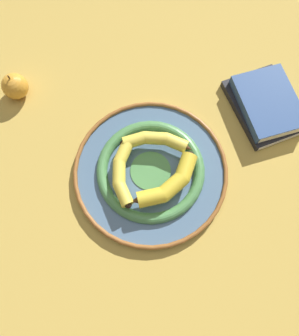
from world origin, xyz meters
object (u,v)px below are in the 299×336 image
object	(u,v)px
book_stack	(266,105)
apple	(15,86)
banana_a	(169,185)
banana_b	(157,140)
banana_c	(122,172)
decorative_bowl	(150,171)

from	to	relation	value
book_stack	apple	xyz separation A→B (m)	(0.07, -0.66, 0.01)
banana_a	banana_b	distance (m)	0.12
banana_c	book_stack	xyz separation A→B (m)	(-0.25, 0.33, -0.03)
decorative_bowl	apple	xyz separation A→B (m)	(-0.16, -0.39, 0.02)
banana_b	apple	world-z (taller)	apple
banana_b	banana_c	distance (m)	0.11
banana_b	banana_c	bearing A→B (deg)	47.67
banana_a	banana_c	bearing A→B (deg)	121.90
banana_c	decorative_bowl	bearing A→B (deg)	100.65
book_stack	decorative_bowl	bearing A→B (deg)	-85.44
banana_c	book_stack	size ratio (longest dim) A/B	0.68
banana_b	banana_a	bearing A→B (deg)	107.50
banana_a	book_stack	world-z (taller)	banana_a
decorative_bowl	banana_a	xyz separation A→B (m)	(0.04, 0.05, 0.04)
banana_c	apple	xyz separation A→B (m)	(-0.19, -0.33, -0.01)
decorative_bowl	apple	world-z (taller)	apple
banana_b	decorative_bowl	bearing A→B (deg)	78.95
decorative_bowl	banana_a	bearing A→B (deg)	54.15
banana_a	book_stack	distance (m)	0.35
banana_c	banana_a	bearing A→B (deg)	72.29
decorative_bowl	book_stack	bearing A→B (deg)	130.25
banana_a	banana_b	size ratio (longest dim) A/B	0.90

